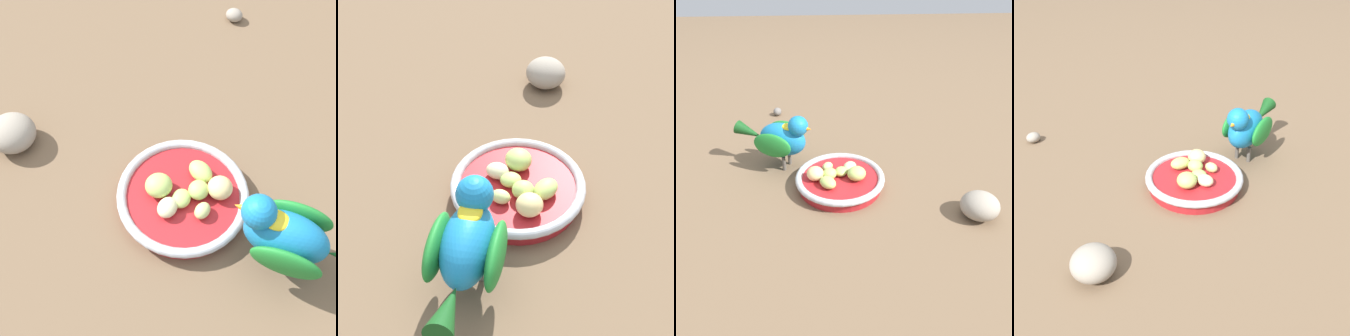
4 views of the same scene
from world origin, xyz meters
The scene contains 12 objects.
ground_plane centered at (0.00, 0.00, 0.00)m, with size 4.00×4.00×0.00m, color brown.
feeding_bowl centered at (0.01, -0.01, 0.02)m, with size 0.19×0.19×0.03m.
apple_piece_0 centered at (0.02, 0.02, 0.04)m, with size 0.04×0.04×0.03m, color #B2CC66.
apple_piece_1 centered at (0.04, -0.04, 0.04)m, with size 0.04×0.03×0.02m, color #B2CC66.
apple_piece_2 centered at (0.01, -0.03, 0.04)m, with size 0.03×0.03×0.02m, color #B2CC66.
apple_piece_3 centered at (-0.01, 0.01, 0.03)m, with size 0.03×0.03×0.02m, color beige.
apple_piece_4 centered at (0.01, -0.06, 0.04)m, with size 0.04×0.04×0.03m, color #E5C67F.
apple_piece_5 centered at (0.00, -0.01, 0.03)m, with size 0.03×0.03×0.02m, color #B2CC66.
apple_piece_6 centered at (-0.02, -0.04, 0.03)m, with size 0.03×0.02×0.02m, color #C6D17A.
parrot centered at (-0.08, -0.14, 0.08)m, with size 0.12×0.19×0.14m.
rock_large centered at (0.12, 0.25, 0.03)m, with size 0.07×0.07×0.05m, color gray.
pebble_1 centered at (-0.37, -0.18, 0.01)m, with size 0.03×0.02×0.02m, color slate.
Camera 3 is at (0.63, -0.04, 0.46)m, focal length 37.67 mm.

